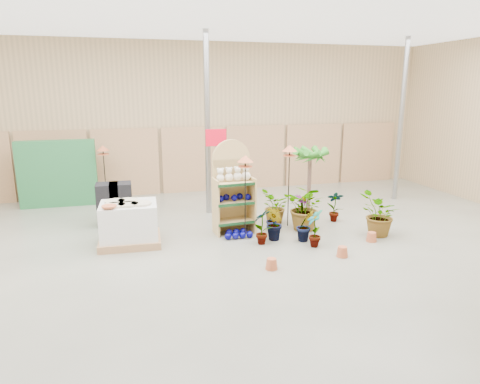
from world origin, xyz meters
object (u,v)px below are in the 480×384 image
at_px(display_shelf, 232,190).
at_px(potted_plant_2, 307,207).
at_px(pallet_stack, 129,224).
at_px(bird_table_front, 245,161).

distance_m(display_shelf, potted_plant_2, 1.72).
bearing_deg(pallet_stack, potted_plant_2, 1.05).
xyz_separation_m(display_shelf, bird_table_front, (0.16, -0.48, 0.72)).
relative_size(display_shelf, pallet_stack, 1.62).
xyz_separation_m(display_shelf, potted_plant_2, (1.63, -0.38, -0.41)).
relative_size(display_shelf, bird_table_front, 1.15).
distance_m(display_shelf, pallet_stack, 2.32).
height_order(bird_table_front, potted_plant_2, bird_table_front).
xyz_separation_m(bird_table_front, potted_plant_2, (1.47, 0.11, -1.13)).
height_order(pallet_stack, potted_plant_2, potted_plant_2).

